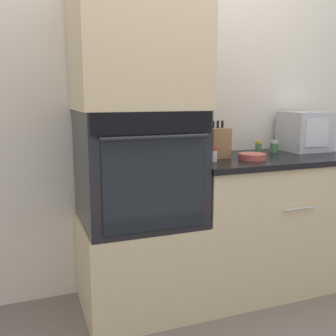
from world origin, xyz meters
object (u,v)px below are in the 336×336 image
at_px(wall_oven, 138,167).
at_px(condiment_jar_mid, 258,147).
at_px(knife_block, 217,142).
at_px(microwave, 305,131).
at_px(condiment_jar_back, 223,147).
at_px(condiment_jar_near, 213,155).
at_px(condiment_jar_far, 274,147).
at_px(bowl, 252,156).

xyz_separation_m(wall_oven, condiment_jar_mid, (0.91, 0.16, 0.06)).
bearing_deg(condiment_jar_mid, knife_block, -167.24).
xyz_separation_m(microwave, condiment_jar_mid, (-0.37, 0.03, -0.10)).
xyz_separation_m(microwave, knife_block, (-0.73, -0.06, -0.04)).
height_order(wall_oven, condiment_jar_back, wall_oven).
bearing_deg(knife_block, condiment_jar_near, -125.27).
height_order(microwave, condiment_jar_far, microwave).
bearing_deg(wall_oven, microwave, 5.78).
height_order(condiment_jar_near, condiment_jar_far, condiment_jar_near).
bearing_deg(knife_block, wall_oven, -172.35).
bearing_deg(condiment_jar_near, condiment_jar_far, 19.36).
height_order(wall_oven, condiment_jar_near, wall_oven).
height_order(bowl, condiment_jar_back, condiment_jar_back).
bearing_deg(knife_block, condiment_jar_mid, 12.76).
bearing_deg(condiment_jar_mid, condiment_jar_back, 176.09).
relative_size(condiment_jar_near, condiment_jar_far, 1.03).
xyz_separation_m(condiment_jar_near, condiment_jar_mid, (0.46, 0.22, -0.00)).
bearing_deg(condiment_jar_back, condiment_jar_near, -128.54).
bearing_deg(bowl, wall_oven, 173.22).
bearing_deg(microwave, condiment_jar_mid, 175.89).
height_order(microwave, condiment_jar_back, microwave).
xyz_separation_m(bowl, condiment_jar_mid, (0.20, 0.24, 0.02)).
relative_size(wall_oven, knife_block, 2.82).
xyz_separation_m(condiment_jar_mid, condiment_jar_far, (0.12, -0.02, -0.00)).
distance_m(wall_oven, microwave, 1.29).
height_order(wall_oven, bowl, wall_oven).
bearing_deg(condiment_jar_far, wall_oven, -172.47).
bearing_deg(condiment_jar_far, knife_block, -172.61).
bearing_deg(wall_oven, knife_block, 7.65).
bearing_deg(condiment_jar_back, wall_oven, -164.82).
bearing_deg(condiment_jar_far, condiment_jar_near, -160.64).
height_order(condiment_jar_near, condiment_jar_mid, same).
relative_size(microwave, condiment_jar_near, 3.57).
xyz_separation_m(microwave, condiment_jar_back, (-0.63, 0.04, -0.09)).
relative_size(knife_block, bowl, 1.37).
bearing_deg(bowl, microwave, 20.59).
xyz_separation_m(bowl, condiment_jar_back, (-0.07, 0.26, 0.03)).
bearing_deg(condiment_jar_back, condiment_jar_mid, -3.91).
bearing_deg(microwave, wall_oven, -174.22).
xyz_separation_m(wall_oven, condiment_jar_back, (0.64, 0.17, 0.06)).
xyz_separation_m(wall_oven, condiment_jar_near, (0.45, -0.07, 0.06)).
distance_m(bowl, condiment_jar_near, 0.26).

